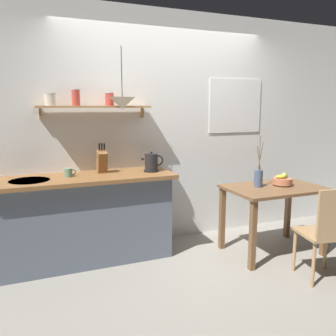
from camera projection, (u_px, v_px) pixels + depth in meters
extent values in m
plane|color=gray|center=(185.00, 257.00, 3.81)|extent=(14.00, 14.00, 0.00)
cube|color=white|center=(179.00, 129.00, 4.24)|extent=(6.80, 0.10, 2.70)
cube|color=white|center=(235.00, 106.00, 4.43)|extent=(0.75, 0.01, 0.67)
cube|color=silver|center=(235.00, 106.00, 4.43)|extent=(0.69, 0.01, 0.61)
cube|color=slate|center=(86.00, 221.00, 3.66)|extent=(1.74, 0.52, 0.88)
cube|color=brown|center=(84.00, 178.00, 3.56)|extent=(1.83, 0.63, 0.04)
cylinder|color=#B7BABF|center=(29.00, 181.00, 3.35)|extent=(0.38, 0.38, 0.01)
cube|color=tan|center=(95.00, 107.00, 3.67)|extent=(1.19, 0.18, 0.02)
cube|color=#99754C|center=(40.00, 113.00, 3.55)|extent=(0.02, 0.06, 0.12)
cube|color=#99754C|center=(142.00, 112.00, 3.96)|extent=(0.02, 0.06, 0.12)
cylinder|color=beige|center=(50.00, 100.00, 3.50)|extent=(0.11, 0.11, 0.11)
cylinder|color=silver|center=(50.00, 94.00, 3.49)|extent=(0.11, 0.11, 0.01)
cylinder|color=#BC4238|center=(76.00, 98.00, 3.59)|extent=(0.08, 0.08, 0.16)
cylinder|color=silver|center=(75.00, 89.00, 3.57)|extent=(0.09, 0.09, 0.01)
cylinder|color=#BC4238|center=(109.00, 99.00, 3.72)|extent=(0.09, 0.09, 0.13)
cylinder|color=silver|center=(109.00, 93.00, 3.70)|extent=(0.10, 0.10, 0.01)
cube|color=brown|center=(274.00, 188.00, 3.83)|extent=(1.04, 0.68, 0.03)
cube|color=brown|center=(253.00, 236.00, 3.46)|extent=(0.06, 0.06, 0.72)
cube|color=brown|center=(325.00, 224.00, 3.80)|extent=(0.06, 0.06, 0.72)
cube|color=brown|center=(222.00, 218.00, 3.99)|extent=(0.06, 0.06, 0.72)
cube|color=brown|center=(288.00, 209.00, 4.34)|extent=(0.06, 0.06, 0.72)
cube|color=tan|center=(322.00, 233.00, 3.29)|extent=(0.47, 0.46, 0.03)
cube|color=tan|center=(336.00, 215.00, 3.08)|extent=(0.35, 0.10, 0.45)
cylinder|color=tan|center=(326.00, 248.00, 3.52)|extent=(0.03, 0.03, 0.42)
cylinder|color=tan|center=(294.00, 251.00, 3.46)|extent=(0.03, 0.03, 0.42)
cylinder|color=tan|center=(313.00, 265.00, 3.15)|extent=(0.03, 0.03, 0.42)
cylinder|color=#BC704C|center=(282.00, 185.00, 3.90)|extent=(0.10, 0.10, 0.01)
cylinder|color=#BC704C|center=(282.00, 181.00, 3.89)|extent=(0.21, 0.21, 0.07)
ellipsoid|color=yellow|center=(281.00, 177.00, 3.87)|extent=(0.13, 0.08, 0.04)
sphere|color=#8EA84C|center=(284.00, 175.00, 3.91)|extent=(0.07, 0.07, 0.07)
cylinder|color=#475675|center=(258.00, 178.00, 3.82)|extent=(0.09, 0.09, 0.19)
cylinder|color=brown|center=(259.00, 158.00, 3.77)|extent=(0.06, 0.01, 0.26)
cylinder|color=brown|center=(260.00, 153.00, 3.77)|extent=(0.02, 0.03, 0.37)
cylinder|color=brown|center=(261.00, 156.00, 3.77)|extent=(0.07, 0.03, 0.30)
cylinder|color=black|center=(151.00, 171.00, 3.80)|extent=(0.17, 0.17, 0.02)
cylinder|color=#232326|center=(151.00, 162.00, 3.79)|extent=(0.14, 0.14, 0.18)
sphere|color=black|center=(151.00, 153.00, 3.77)|extent=(0.02, 0.02, 0.02)
cone|color=#232326|center=(143.00, 159.00, 3.75)|extent=(0.04, 0.04, 0.04)
torus|color=black|center=(158.00, 161.00, 3.82)|extent=(0.12, 0.02, 0.12)
cube|color=brown|center=(102.00, 161.00, 3.71)|extent=(0.10, 0.18, 0.25)
cylinder|color=black|center=(99.00, 147.00, 3.65)|extent=(0.02, 0.04, 0.08)
cylinder|color=black|center=(102.00, 147.00, 3.66)|extent=(0.02, 0.04, 0.08)
cylinder|color=black|center=(104.00, 146.00, 3.67)|extent=(0.02, 0.04, 0.08)
cylinder|color=slate|center=(68.00, 173.00, 3.51)|extent=(0.08, 0.08, 0.09)
torus|color=slate|center=(73.00, 172.00, 3.52)|extent=(0.06, 0.01, 0.06)
cylinder|color=black|center=(122.00, 72.00, 3.52)|extent=(0.01, 0.01, 0.50)
cone|color=silver|center=(122.00, 103.00, 3.58)|extent=(0.27, 0.27, 0.12)
sphere|color=white|center=(122.00, 107.00, 3.58)|extent=(0.04, 0.04, 0.04)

